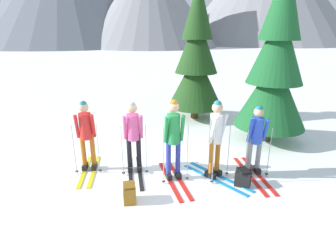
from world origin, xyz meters
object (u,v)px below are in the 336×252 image
(skier_in_white, at_px, (216,136))
(pine_tree_near, at_px, (196,59))
(backpack_on_snow_front, at_px, (130,193))
(skier_in_green, at_px, (174,137))
(skier_in_red, at_px, (86,132))
(skier_in_blue, at_px, (256,138))
(skier_in_pink, at_px, (133,135))
(backpack_on_snow_beside, at_px, (243,178))
(pine_tree_mid, at_px, (275,65))

(skier_in_white, height_order, pine_tree_near, pine_tree_near)
(backpack_on_snow_front, bearing_deg, skier_in_green, 32.06)
(skier_in_red, xyz_separation_m, backpack_on_snow_front, (0.82, -1.54, -0.78))
(skier_in_blue, xyz_separation_m, backpack_on_snow_front, (-2.92, -0.46, -0.70))
(skier_in_blue, height_order, pine_tree_near, pine_tree_near)
(skier_in_pink, relative_size, backpack_on_snow_beside, 4.27)
(skier_in_blue, bearing_deg, skier_in_red, 163.82)
(skier_in_green, distance_m, backpack_on_snow_front, 1.49)
(skier_in_pink, xyz_separation_m, backpack_on_snow_beside, (2.21, -1.18, -0.75))
(skier_in_blue, relative_size, pine_tree_mid, 0.36)
(pine_tree_near, distance_m, backpack_on_snow_front, 6.10)
(skier_in_blue, bearing_deg, skier_in_green, 173.91)
(skier_in_pink, distance_m, skier_in_white, 1.87)
(skier_in_pink, bearing_deg, skier_in_white, -21.59)
(skier_in_pink, distance_m, skier_in_blue, 2.78)
(skier_in_red, relative_size, pine_tree_near, 0.35)
(skier_in_green, relative_size, skier_in_blue, 1.02)
(skier_in_blue, bearing_deg, pine_tree_near, 89.35)
(skier_in_pink, height_order, backpack_on_snow_beside, skier_in_pink)
(skier_in_red, bearing_deg, backpack_on_snow_beside, -24.91)
(skier_in_blue, height_order, backpack_on_snow_front, skier_in_blue)
(pine_tree_mid, bearing_deg, pine_tree_near, 118.32)
(skier_in_white, relative_size, skier_in_blue, 1.00)
(skier_in_red, relative_size, backpack_on_snow_front, 4.50)
(skier_in_green, xyz_separation_m, skier_in_white, (0.92, -0.14, -0.03))
(backpack_on_snow_front, height_order, backpack_on_snow_beside, same)
(skier_in_green, bearing_deg, pine_tree_near, 65.73)
(skier_in_white, distance_m, pine_tree_near, 4.68)
(skier_in_green, relative_size, skier_in_white, 1.02)
(backpack_on_snow_beside, bearing_deg, skier_in_pink, 151.93)
(skier_in_red, xyz_separation_m, skier_in_blue, (3.73, -1.08, -0.08))
(backpack_on_snow_beside, bearing_deg, skier_in_white, 133.78)
(pine_tree_mid, bearing_deg, skier_in_red, -172.24)
(skier_in_green, distance_m, backpack_on_snow_beside, 1.74)
(skier_in_red, xyz_separation_m, pine_tree_near, (3.79, 3.38, 1.28))
(skier_in_white, xyz_separation_m, backpack_on_snow_front, (-1.97, -0.52, -0.81))
(skier_in_red, height_order, skier_in_pink, skier_in_red)
(skier_in_white, xyz_separation_m, pine_tree_mid, (2.43, 1.74, 1.27))
(backpack_on_snow_beside, bearing_deg, pine_tree_mid, 48.60)
(pine_tree_mid, bearing_deg, skier_in_white, -144.47)
(skier_in_pink, relative_size, skier_in_white, 0.95)
(backpack_on_snow_beside, bearing_deg, skier_in_blue, 42.08)
(skier_in_white, height_order, backpack_on_snow_front, skier_in_white)
(skier_in_pink, distance_m, pine_tree_near, 4.79)
(skier_in_blue, height_order, backpack_on_snow_beside, skier_in_blue)
(backpack_on_snow_front, bearing_deg, pine_tree_mid, 27.09)
(skier_in_green, height_order, skier_in_white, skier_in_green)
(pine_tree_mid, relative_size, backpack_on_snow_front, 13.07)
(skier_in_red, height_order, pine_tree_mid, pine_tree_mid)
(skier_in_green, height_order, backpack_on_snow_front, skier_in_green)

